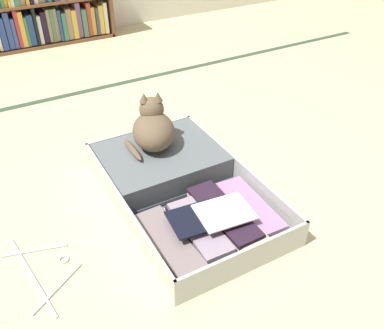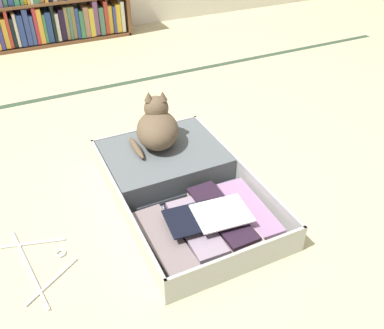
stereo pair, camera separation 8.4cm
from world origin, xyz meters
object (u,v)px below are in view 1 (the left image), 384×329
object	(u,v)px
open_suitcase	(177,183)
black_cat	(153,128)
bookshelf	(13,7)
clothes_hanger	(43,270)

from	to	relation	value
open_suitcase	black_cat	distance (m)	0.29
open_suitcase	bookshelf	bearing A→B (deg)	95.54
bookshelf	black_cat	distance (m)	2.05
black_cat	clothes_hanger	world-z (taller)	black_cat
black_cat	open_suitcase	bearing A→B (deg)	-90.93
black_cat	clothes_hanger	distance (m)	0.78
bookshelf	open_suitcase	bearing A→B (deg)	-84.46
bookshelf	black_cat	bearing A→B (deg)	-83.71
bookshelf	black_cat	size ratio (longest dim) A/B	4.96
bookshelf	clothes_hanger	xyz separation A→B (m)	(-0.42, -2.42, -0.32)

